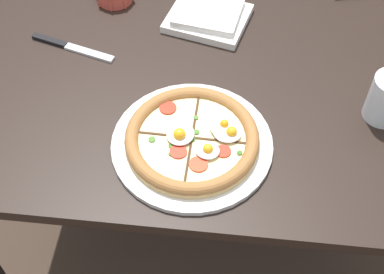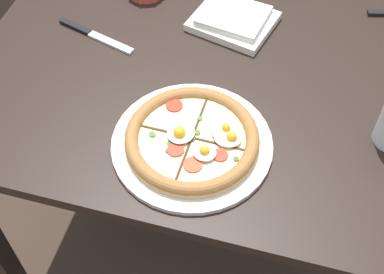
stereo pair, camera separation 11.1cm
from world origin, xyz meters
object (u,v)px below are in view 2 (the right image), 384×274
Objects in this scene: dining_table at (233,93)px; knife_main at (95,35)px; pizza at (192,140)px; napkin_folded at (233,19)px.

dining_table is 5.68× the size of knife_main.
knife_main is (-0.36, -0.00, 0.11)m from dining_table.
pizza is 0.41m from napkin_folded.
pizza is 0.42m from knife_main.
dining_table is at bearing -74.46° from napkin_folded.
napkin_folded is 1.06× the size of knife_main.
pizza is at bearing -97.39° from dining_table.
knife_main is at bearing -179.89° from dining_table.
pizza is at bearing -22.79° from knife_main.
dining_table is at bearing 16.60° from knife_main.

